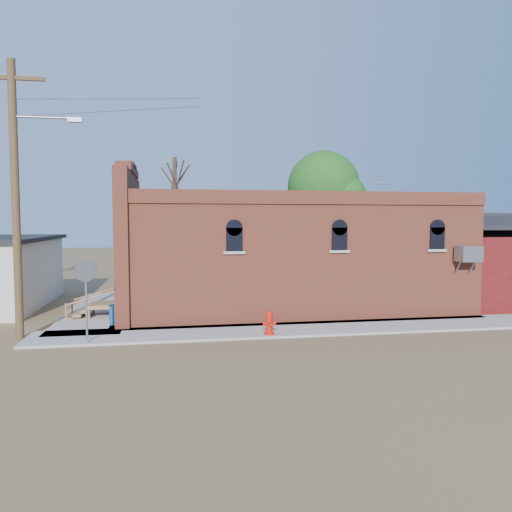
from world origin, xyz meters
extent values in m
plane|color=brown|center=(0.00, 0.00, 0.00)|extent=(120.00, 120.00, 0.00)
cube|color=#9E9991|center=(1.50, 0.90, 0.04)|extent=(19.00, 2.20, 0.08)
cube|color=#9E9991|center=(-6.30, 6.00, 0.04)|extent=(2.60, 10.00, 0.08)
cube|color=#B75137|center=(2.00, 5.50, 2.25)|extent=(14.00, 7.00, 4.50)
cube|color=black|center=(2.00, 5.50, 4.55)|extent=(13.80, 6.80, 0.12)
cube|color=#B75137|center=(-5.00, 5.50, 2.90)|extent=(0.50, 7.40, 5.80)
cube|color=navy|center=(-5.30, 4.30, 4.00)|extent=(0.08, 1.10, 1.56)
cube|color=gray|center=(8.10, 1.55, 2.60)|extent=(0.85, 0.65, 0.60)
cube|color=#52130E|center=(11.50, 5.50, 1.60)|extent=(5.00, 6.00, 3.20)
cylinder|color=#452A1B|center=(-8.20, 1.20, 4.50)|extent=(0.26, 0.26, 9.00)
cube|color=#452A1B|center=(-8.20, 1.20, 8.40)|extent=(2.00, 0.12, 0.12)
cylinder|color=gray|center=(-7.30, 1.20, 7.20)|extent=(1.80, 0.08, 0.08)
cube|color=gray|center=(-6.30, 1.20, 7.15)|extent=(0.45, 0.22, 0.14)
cylinder|color=#473628|center=(-3.00, 13.00, 3.75)|extent=(0.24, 0.24, 7.50)
cylinder|color=#473628|center=(6.00, 13.50, 3.15)|extent=(0.28, 0.28, 6.30)
sphere|color=#1A4F16|center=(6.00, 13.50, 5.95)|extent=(4.40, 4.40, 4.40)
cylinder|color=red|center=(-0.07, 0.11, 0.11)|extent=(0.37, 0.37, 0.07)
cylinder|color=red|center=(-0.07, 0.11, 0.45)|extent=(0.25, 0.25, 0.60)
sphere|color=red|center=(-0.07, 0.11, 0.76)|extent=(0.24, 0.24, 0.24)
cylinder|color=red|center=(-0.07, -0.04, 0.45)|extent=(0.12, 0.14, 0.11)
cylinder|color=red|center=(-0.22, 0.11, 0.45)|extent=(0.14, 0.12, 0.11)
cylinder|color=red|center=(0.09, 0.11, 0.45)|extent=(0.14, 0.12, 0.11)
cylinder|color=gray|center=(-5.90, 0.00, 1.26)|extent=(0.07, 0.07, 2.36)
cylinder|color=gray|center=(-5.90, -0.02, 2.33)|extent=(0.65, 0.34, 0.71)
cylinder|color=#A7090C|center=(-5.90, 0.02, 2.33)|extent=(0.65, 0.34, 0.71)
cylinder|color=navy|center=(-5.30, 2.69, 0.44)|extent=(0.61, 0.61, 0.72)
camera|label=1|loc=(-3.32, -16.03, 3.87)|focal=35.00mm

